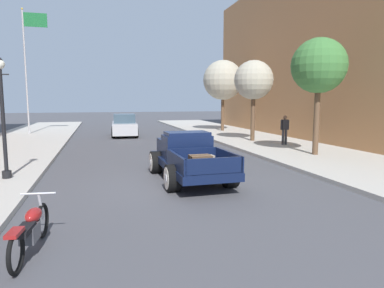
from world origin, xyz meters
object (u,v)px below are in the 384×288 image
at_px(flagpole, 28,58).
at_px(street_tree_third, 223,80).
at_px(motorcycle_parked, 31,229).
at_px(car_background_silver, 124,126).
at_px(street_lamp_near, 2,108).
at_px(street_tree_second, 254,80).
at_px(street_tree_nearest, 319,66).
at_px(hotrod_truck_navy, 187,156).
at_px(pedestrian_sidewalk_right, 285,128).

distance_m(flagpole, street_tree_third, 14.93).
relative_size(motorcycle_parked, car_background_silver, 0.48).
height_order(street_lamp_near, street_tree_second, street_tree_second).
bearing_deg(car_background_silver, street_tree_second, -40.22).
bearing_deg(street_tree_second, street_tree_nearest, -86.00).
relative_size(hotrod_truck_navy, street_tree_nearest, 0.94).
xyz_separation_m(street_lamp_near, flagpole, (-1.98, 16.21, 3.39)).
height_order(street_tree_nearest, street_tree_second, street_tree_nearest).
height_order(hotrod_truck_navy, motorcycle_parked, hotrod_truck_navy).
xyz_separation_m(car_background_silver, street_tree_second, (7.41, -6.27, 3.08)).
relative_size(motorcycle_parked, street_tree_third, 0.37).
distance_m(pedestrian_sidewalk_right, flagpole, 19.14).
bearing_deg(hotrod_truck_navy, car_background_silver, 94.18).
distance_m(street_tree_second, street_tree_third, 7.34).
height_order(motorcycle_parked, street_tree_nearest, street_tree_nearest).
xyz_separation_m(motorcycle_parked, pedestrian_sidewalk_right, (11.29, 11.10, 0.64)).
bearing_deg(street_tree_second, street_lamp_near, -147.98).
distance_m(hotrod_truck_navy, street_tree_second, 10.99).
distance_m(flagpole, street_tree_second, 16.65).
bearing_deg(flagpole, street_tree_nearest, -44.99).
height_order(hotrod_truck_navy, car_background_silver, car_background_silver).
distance_m(hotrod_truck_navy, car_background_silver, 14.74).
bearing_deg(car_background_silver, motorcycle_parked, -98.63).
relative_size(motorcycle_parked, street_lamp_near, 0.55).
xyz_separation_m(hotrod_truck_navy, street_lamp_near, (-5.79, 0.85, 1.63)).
bearing_deg(pedestrian_sidewalk_right, motorcycle_parked, -135.48).
bearing_deg(street_lamp_near, hotrod_truck_navy, -8.35).
height_order(car_background_silver, street_tree_nearest, street_tree_nearest).
height_order(hotrod_truck_navy, street_tree_third, street_tree_third).
height_order(car_background_silver, street_tree_third, street_tree_third).
bearing_deg(motorcycle_parked, street_tree_third, 61.84).
bearing_deg(motorcycle_parked, hotrod_truck_navy, 50.79).
height_order(pedestrian_sidewalk_right, street_tree_third, street_tree_third).
relative_size(street_tree_second, street_tree_third, 0.86).
xyz_separation_m(flagpole, street_tree_nearest, (14.52, -14.52, -1.62)).
xyz_separation_m(pedestrian_sidewalk_right, street_tree_nearest, (-0.48, -3.58, 3.07)).
xyz_separation_m(pedestrian_sidewalk_right, street_tree_second, (-0.89, 2.30, 2.76)).
distance_m(hotrod_truck_navy, flagpole, 19.41).
relative_size(car_background_silver, street_tree_nearest, 0.83).
xyz_separation_m(pedestrian_sidewalk_right, street_tree_third, (-0.21, 9.60, 3.19)).
distance_m(motorcycle_parked, car_background_silver, 19.90).
bearing_deg(street_tree_third, car_background_silver, -172.79).
bearing_deg(street_lamp_near, street_tree_second, 32.02).
bearing_deg(street_tree_third, street_tree_second, -95.35).
distance_m(street_tree_nearest, street_tree_second, 5.91).
bearing_deg(street_tree_second, flagpole, 148.55).
xyz_separation_m(motorcycle_parked, street_tree_nearest, (10.81, 7.52, 3.71)).
bearing_deg(pedestrian_sidewalk_right, car_background_silver, 134.09).
height_order(car_background_silver, pedestrian_sidewalk_right, pedestrian_sidewalk_right).
height_order(street_tree_second, street_tree_third, street_tree_third).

